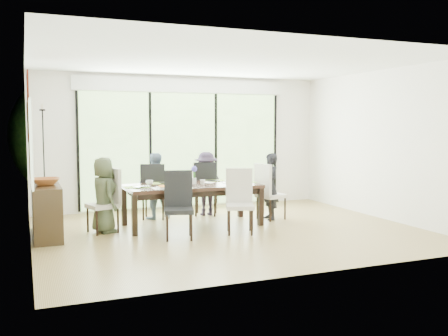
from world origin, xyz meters
name	(u,v)px	position (x,y,z in m)	size (l,w,h in m)	color
floor	(230,231)	(0.00, 0.00, -0.01)	(6.00, 5.00, 0.01)	brown
ceiling	(230,61)	(0.00, 0.00, 2.71)	(6.00, 5.00, 0.01)	white
wall_back	(183,142)	(0.00, 2.51, 1.35)	(6.00, 0.02, 2.70)	silver
wall_front	(315,157)	(0.00, -2.51, 1.35)	(6.00, 0.02, 2.70)	silver
wall_left	(27,151)	(-3.01, 0.00, 1.35)	(0.02, 5.00, 2.70)	beige
wall_right	(383,145)	(3.01, 0.00, 1.35)	(0.02, 5.00, 2.70)	white
glass_doors	(184,150)	(0.00, 2.47, 1.20)	(4.20, 0.02, 2.30)	#598C3F
blinds_header	(183,86)	(0.00, 2.46, 2.50)	(4.40, 0.06, 0.28)	white
mullion_a	(78,152)	(-2.10, 2.46, 1.20)	(0.05, 0.04, 2.30)	black
mullion_b	(150,150)	(-0.70, 2.46, 1.20)	(0.05, 0.04, 2.30)	black
mullion_c	(216,149)	(0.70, 2.46, 1.20)	(0.05, 0.04, 2.30)	black
mullion_d	(275,148)	(2.10, 2.46, 1.20)	(0.05, 0.04, 2.30)	black
side_window	(31,143)	(-2.97, -1.20, 1.50)	(0.02, 0.90, 1.00)	#8CAD7F
deck	(172,203)	(0.00, 3.40, -0.05)	(6.00, 1.80, 0.10)	#4F3922
rail_top	(162,173)	(0.00, 4.20, 0.55)	(6.00, 0.08, 0.06)	#513F22
foliage_left	(79,136)	(-1.80, 5.20, 1.44)	(3.20, 3.20, 3.20)	#14380F
foliage_mid	(161,121)	(0.40, 5.80, 1.80)	(4.00, 4.00, 4.00)	#14380F
foliage_right	(234,141)	(2.20, 5.00, 1.26)	(2.80, 2.80, 2.80)	#14380F
foliage_far	(119,128)	(-0.60, 6.50, 1.62)	(3.60, 3.60, 3.60)	#14380F
table_top	(192,186)	(-0.42, 0.65, 0.67)	(2.24, 1.03, 0.06)	black
table_apron	(192,191)	(-0.42, 0.65, 0.59)	(2.05, 0.84, 0.09)	black
table_leg_fl	(135,215)	(-1.50, 0.22, 0.32)	(0.08, 0.08, 0.64)	black
table_leg_fr	(261,207)	(0.66, 0.22, 0.32)	(0.08, 0.08, 0.64)	black
table_leg_bl	(124,207)	(-1.50, 1.08, 0.32)	(0.08, 0.08, 0.64)	black
table_leg_br	(240,200)	(0.66, 1.08, 0.32)	(0.08, 0.08, 0.64)	black
chair_left_end	(102,201)	(-1.92, 0.65, 0.51)	(0.43, 0.43, 1.03)	beige
chair_right_end	(271,191)	(1.08, 0.65, 0.51)	(0.43, 0.43, 1.03)	silver
chair_far_left	(154,191)	(-0.87, 1.50, 0.51)	(0.43, 0.43, 1.03)	black
chair_far_right	(206,188)	(0.13, 1.50, 0.51)	(0.43, 0.43, 1.03)	black
chair_near_left	(179,205)	(-0.92, -0.22, 0.51)	(0.43, 0.43, 1.03)	black
chair_near_right	(240,201)	(0.08, -0.22, 0.51)	(0.43, 0.43, 1.03)	beige
person_left_end	(104,195)	(-1.90, 0.65, 0.60)	(0.56, 0.35, 1.20)	#424B32
person_right_end	(270,186)	(1.06, 0.65, 0.60)	(0.56, 0.35, 1.20)	black
person_far_left	(154,186)	(-0.87, 1.48, 0.60)	(0.56, 0.35, 1.20)	#7088A2
person_far_right	(206,184)	(0.13, 1.48, 0.60)	(0.56, 0.35, 1.20)	#2A2132
placemat_left	(137,187)	(-1.37, 0.65, 0.70)	(0.41, 0.30, 0.01)	olive
placemat_right	(244,182)	(0.53, 0.65, 0.70)	(0.41, 0.30, 0.01)	#80BE43
placemat_far_l	(160,183)	(-0.87, 1.05, 0.70)	(0.41, 0.30, 0.01)	#81A139
placemat_far_r	(214,181)	(0.13, 1.05, 0.70)	(0.41, 0.30, 0.01)	olive
placemat_paper	(165,188)	(-0.97, 0.35, 0.70)	(0.41, 0.30, 0.01)	white
tablet_far_l	(167,183)	(-0.77, 1.00, 0.71)	(0.24, 0.17, 0.01)	black
tablet_far_r	(213,181)	(0.08, 1.00, 0.71)	(0.22, 0.16, 0.01)	black
papers	(232,183)	(0.28, 0.60, 0.70)	(0.28, 0.21, 0.00)	white
platter_base	(165,187)	(-0.97, 0.35, 0.72)	(0.24, 0.24, 0.02)	white
platter_snacks	(165,186)	(-0.97, 0.35, 0.73)	(0.19, 0.19, 0.01)	orange
vase	(194,181)	(-0.37, 0.70, 0.75)	(0.07, 0.07, 0.11)	silver
hyacinth_stems	(194,174)	(-0.37, 0.70, 0.87)	(0.04, 0.04, 0.15)	#337226
hyacinth_blooms	(194,169)	(-0.37, 0.70, 0.96)	(0.10, 0.10, 0.10)	#574FC6
laptop	(144,187)	(-1.27, 0.55, 0.71)	(0.31, 0.20, 0.02)	silver
cup_a	(150,183)	(-1.12, 0.80, 0.74)	(0.12, 0.12, 0.09)	white
cup_b	(203,182)	(-0.27, 0.55, 0.74)	(0.09, 0.09, 0.09)	white
cup_c	(233,179)	(0.38, 0.75, 0.74)	(0.12, 0.12, 0.09)	white
book	(205,183)	(-0.17, 0.70, 0.71)	(0.15, 0.21, 0.02)	white
sideboard	(46,210)	(-2.76, 0.70, 0.40)	(0.40, 1.43, 0.81)	black
bowl	(46,182)	(-2.76, 0.60, 0.86)	(0.43, 0.43, 0.10)	#964F20
candlestick_base	(45,181)	(-2.76, 1.05, 0.82)	(0.09, 0.09, 0.04)	black
candlestick_shaft	(43,145)	(-2.76, 1.05, 1.39)	(0.02, 0.02, 1.12)	black
candlestick_pan	(42,110)	(-2.76, 1.05, 1.94)	(0.09, 0.09, 0.03)	black
candle	(42,107)	(-2.76, 1.05, 1.99)	(0.03, 0.03, 0.09)	silver
tapestry	(29,125)	(-2.97, 0.40, 1.70)	(0.02, 1.00, 1.50)	maroon
art_frame	(28,122)	(-2.97, 1.70, 1.75)	(0.03, 0.55, 0.65)	black
art_canvas	(29,122)	(-2.95, 1.70, 1.75)	(0.01, 0.45, 0.55)	#19524F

